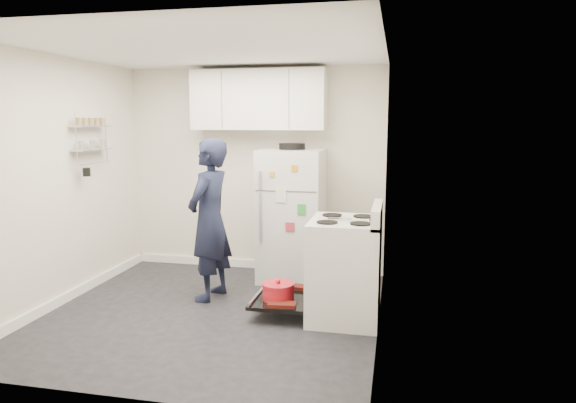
% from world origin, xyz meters
% --- Properties ---
extents(room, '(3.21, 3.21, 2.51)m').
position_xyz_m(room, '(-0.03, 0.03, 1.21)').
color(room, black).
rests_on(room, ground).
extents(electric_range, '(0.66, 0.76, 1.10)m').
position_xyz_m(electric_range, '(1.26, 0.15, 0.47)').
color(electric_range, silver).
rests_on(electric_range, ground).
extents(open_oven_door, '(0.55, 0.70, 0.24)m').
position_xyz_m(open_oven_door, '(0.66, 0.11, 0.20)').
color(open_oven_door, black).
rests_on(open_oven_door, ground).
extents(refrigerator, '(0.72, 0.74, 1.60)m').
position_xyz_m(refrigerator, '(0.54, 1.25, 0.77)').
color(refrigerator, silver).
rests_on(refrigerator, ground).
extents(upper_cabinets, '(1.60, 0.33, 0.70)m').
position_xyz_m(upper_cabinets, '(0.10, 1.43, 2.10)').
color(upper_cabinets, silver).
rests_on(upper_cabinets, room).
extents(wall_shelf_rack, '(0.14, 0.60, 0.61)m').
position_xyz_m(wall_shelf_rack, '(-1.52, 0.49, 1.68)').
color(wall_shelf_rack, '#B2B2B7').
rests_on(wall_shelf_rack, room).
extents(person, '(0.50, 0.67, 1.69)m').
position_xyz_m(person, '(-0.16, 0.42, 0.84)').
color(person, black).
rests_on(person, ground).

